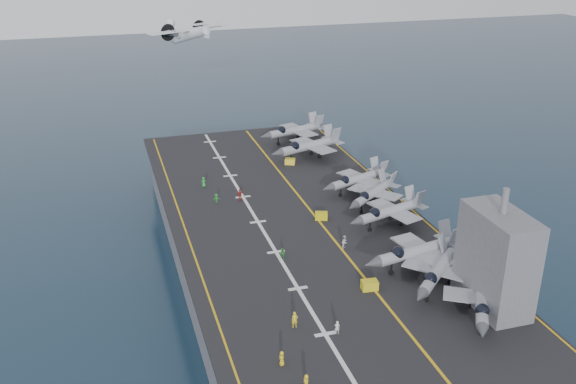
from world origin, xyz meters
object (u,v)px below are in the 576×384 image
object	(u,v)px
island_superstructure	(498,249)
transport_plane	(190,35)
fighter_jet_0	(482,299)
tow_cart_a	(370,285)

from	to	relation	value
island_superstructure	transport_plane	size ratio (longest dim) A/B	0.60
fighter_jet_0	transport_plane	xyz separation A→B (m)	(-18.10, 93.20, 16.22)
island_superstructure	transport_plane	world-z (taller)	transport_plane
island_superstructure	transport_plane	bearing A→B (deg)	102.79
island_superstructure	tow_cart_a	size ratio (longest dim) A/B	7.00
fighter_jet_0	transport_plane	distance (m)	96.32
fighter_jet_0	tow_cart_a	size ratio (longest dim) A/B	7.30
island_superstructure	fighter_jet_0	distance (m)	6.15
tow_cart_a	transport_plane	distance (m)	86.36
island_superstructure	fighter_jet_0	bearing A→B (deg)	-144.82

